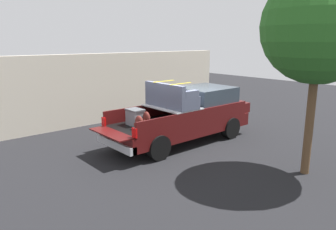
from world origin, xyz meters
The scene contains 4 objects.
ground_plane centered at (0.00, 0.00, 0.00)m, with size 40.00×40.00×0.00m, color black.
pickup_truck centered at (0.38, 0.00, 0.97)m, with size 6.05×2.06×2.23m.
building_facade centered at (0.63, 4.54, 1.54)m, with size 11.32×0.36×3.07m, color beige.
tree_background centered at (0.72, -4.34, 3.96)m, with size 2.95×2.95×5.44m.
Camera 1 is at (-7.66, -8.23, 3.62)m, focal length 34.37 mm.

